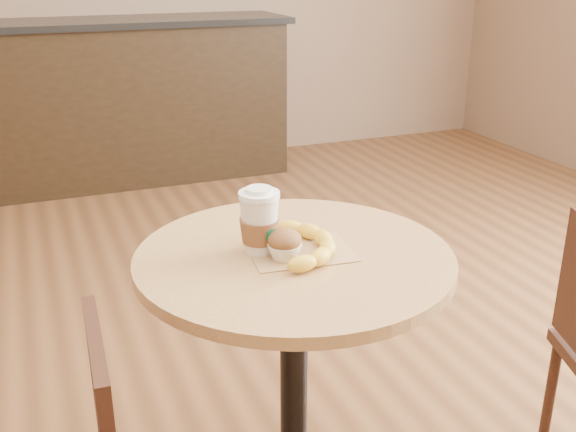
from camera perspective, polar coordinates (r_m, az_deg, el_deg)
The scene contains 6 objects.
cafe_table at distance 1.69m, azimuth 0.51°, elevation -9.19°, with size 0.76×0.76×0.75m.
service_counter at distance 4.58m, azimuth -14.60°, elevation 9.35°, with size 2.30×0.65×1.04m.
kraft_bag at distance 1.61m, azimuth 1.06°, elevation -3.04°, with size 0.24×0.18×0.00m, color #A37D4F.
coffee_cup at distance 1.58m, azimuth -2.43°, elevation -0.67°, with size 0.10×0.10×0.16m.
muffin at distance 1.55m, azimuth -0.29°, elevation -2.42°, with size 0.08×0.08×0.07m.
banana at distance 1.60m, azimuth 1.48°, elevation -2.30°, with size 0.18×0.28×0.04m, color yellow, non-canonical shape.
Camera 1 is at (-0.55, -1.28, 1.41)m, focal length 42.00 mm.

